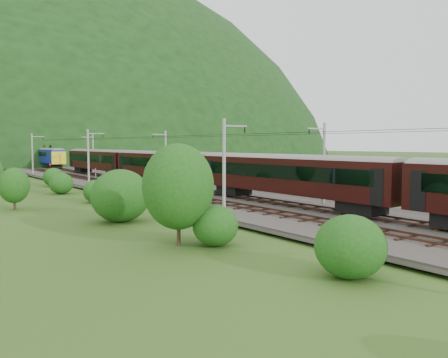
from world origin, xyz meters
TOP-DOWN VIEW (x-y plane):
  - ground at (0.00, 0.00)m, footprint 600.00×600.00m
  - railbed at (0.00, 10.00)m, footprint 14.00×220.00m
  - track_left at (-2.40, 10.00)m, footprint 2.40×220.00m
  - track_right at (2.40, 10.00)m, footprint 2.40×220.00m
  - catenary_left at (-6.12, 32.00)m, footprint 2.54×192.28m
  - catenary_right at (6.12, 32.00)m, footprint 2.54×192.28m
  - overhead_wires at (0.00, 10.00)m, footprint 4.83×198.00m
  - train at (2.40, 13.41)m, footprint 3.27×156.49m
  - hazard_post_near at (-0.59, 28.41)m, footprint 0.17×0.17m
  - hazard_post_far at (0.41, 47.17)m, footprint 0.17×0.17m
  - signal at (-3.77, 60.62)m, footprint 0.22×0.22m
  - vegetation_left at (-13.82, 33.35)m, footprint 12.45×149.39m
  - vegetation_right at (12.40, 25.27)m, footprint 5.05×96.26m

SIDE VIEW (x-z plane):
  - ground at x=0.00m, z-range 0.00..0.00m
  - railbed at x=0.00m, z-range 0.00..0.30m
  - track_left at x=-2.40m, z-range 0.24..0.51m
  - track_right at x=2.40m, z-range 0.24..0.51m
  - hazard_post_near at x=-0.59m, z-range 0.30..1.86m
  - hazard_post_far at x=0.41m, z-range 0.30..1.93m
  - vegetation_right at x=12.40m, z-range -0.22..2.62m
  - signal at x=-3.77m, z-range 0.47..2.42m
  - vegetation_left at x=-13.82m, z-range -0.84..5.40m
  - train at x=2.40m, z-range 0.98..6.68m
  - catenary_left at x=-6.12m, z-range 0.50..8.50m
  - catenary_right at x=6.12m, z-range 0.50..8.50m
  - overhead_wires at x=0.00m, z-range 7.08..7.12m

